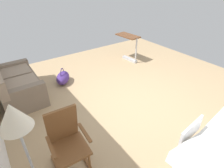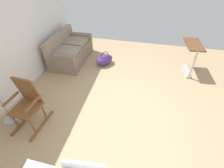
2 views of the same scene
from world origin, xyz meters
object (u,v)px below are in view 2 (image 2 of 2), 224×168
object	(u,v)px
rocking_chair	(28,104)
duffel_bag	(105,60)
couch	(71,51)
overbed_table	(191,55)

from	to	relation	value
rocking_chair	duffel_bag	world-z (taller)	rocking_chair
couch	overbed_table	bearing A→B (deg)	-87.94
couch	rocking_chair	bearing A→B (deg)	-174.75
couch	duffel_bag	world-z (taller)	couch
overbed_table	duffel_bag	world-z (taller)	overbed_table
couch	rocking_chair	xyz separation A→B (m)	(-2.43, -0.22, 0.20)
overbed_table	rocking_chair	bearing A→B (deg)	127.77
overbed_table	duffel_bag	bearing A→B (deg)	93.31
rocking_chair	overbed_table	size ratio (longest dim) A/B	1.22
couch	duffel_bag	size ratio (longest dim) A/B	2.50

